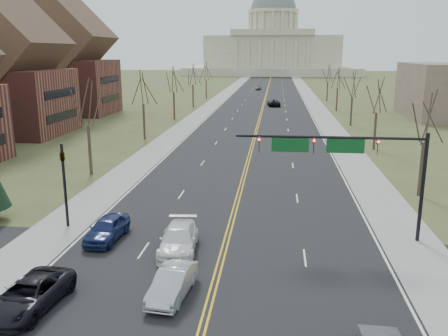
% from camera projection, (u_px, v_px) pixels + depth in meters
% --- Properties ---
extents(road, '(20.00, 380.00, 0.01)m').
position_uv_depth(road, '(265.00, 98.00, 125.65)').
color(road, black).
rests_on(road, ground).
extents(cross_road, '(120.00, 14.00, 0.01)m').
position_uv_depth(cross_road, '(214.00, 285.00, 25.29)').
color(cross_road, black).
rests_on(cross_road, ground).
extents(sidewalk_left, '(4.00, 380.00, 0.03)m').
position_uv_depth(sidewalk_left, '(220.00, 98.00, 126.93)').
color(sidewalk_left, gray).
rests_on(sidewalk_left, ground).
extents(sidewalk_right, '(4.00, 380.00, 0.03)m').
position_uv_depth(sidewalk_right, '(311.00, 99.00, 124.37)').
color(sidewalk_right, gray).
rests_on(sidewalk_right, ground).
extents(center_line, '(0.42, 380.00, 0.01)m').
position_uv_depth(center_line, '(265.00, 98.00, 125.65)').
color(center_line, gold).
rests_on(center_line, road).
extents(edge_line_left, '(0.15, 380.00, 0.01)m').
position_uv_depth(edge_line_left, '(228.00, 98.00, 126.70)').
color(edge_line_left, silver).
rests_on(edge_line_left, road).
extents(edge_line_right, '(0.15, 380.00, 0.01)m').
position_uv_depth(edge_line_right, '(302.00, 99.00, 124.60)').
color(edge_line_right, silver).
rests_on(edge_line_right, road).
extents(capitol, '(90.00, 60.00, 50.00)m').
position_uv_depth(capitol, '(272.00, 47.00, 257.26)').
color(capitol, beige).
rests_on(capitol, ground).
extents(signal_mast, '(12.12, 0.44, 7.20)m').
position_uv_depth(signal_mast, '(344.00, 154.00, 30.35)').
color(signal_mast, black).
rests_on(signal_mast, ground).
extents(signal_left, '(0.32, 0.36, 6.00)m').
position_uv_depth(signal_left, '(64.00, 176.00, 32.87)').
color(signal_left, black).
rests_on(signal_left, ground).
extents(tree_r_0, '(3.74, 3.74, 8.50)m').
position_uv_depth(tree_r_0, '(426.00, 120.00, 39.44)').
color(tree_r_0, '#3E3024').
rests_on(tree_r_0, ground).
extents(tree_l_0, '(3.96, 3.96, 9.00)m').
position_uv_depth(tree_l_0, '(87.00, 106.00, 46.52)').
color(tree_l_0, '#3E3024').
rests_on(tree_l_0, ground).
extents(tree_r_1, '(3.74, 3.74, 8.50)m').
position_uv_depth(tree_r_1, '(378.00, 98.00, 58.74)').
color(tree_r_1, '#3E3024').
rests_on(tree_r_1, ground).
extents(tree_l_1, '(3.96, 3.96, 9.00)m').
position_uv_depth(tree_l_1, '(143.00, 90.00, 65.82)').
color(tree_l_1, '#3E3024').
rests_on(tree_l_1, ground).
extents(tree_r_2, '(3.74, 3.74, 8.50)m').
position_uv_depth(tree_r_2, '(353.00, 86.00, 78.04)').
color(tree_r_2, '#3E3024').
rests_on(tree_r_2, ground).
extents(tree_l_2, '(3.96, 3.96, 9.00)m').
position_uv_depth(tree_l_2, '(173.00, 81.00, 85.12)').
color(tree_l_2, '#3E3024').
rests_on(tree_l_2, ground).
extents(tree_r_3, '(3.74, 3.74, 8.50)m').
position_uv_depth(tree_r_3, '(338.00, 79.00, 97.34)').
color(tree_r_3, '#3E3024').
rests_on(tree_r_3, ground).
extents(tree_l_3, '(3.96, 3.96, 9.00)m').
position_uv_depth(tree_l_3, '(193.00, 76.00, 104.42)').
color(tree_l_3, '#3E3024').
rests_on(tree_l_3, ground).
extents(tree_r_4, '(3.74, 3.74, 8.50)m').
position_uv_depth(tree_r_4, '(328.00, 75.00, 116.64)').
color(tree_r_4, '#3E3024').
rests_on(tree_r_4, ground).
extents(tree_l_4, '(3.96, 3.96, 9.00)m').
position_uv_depth(tree_l_4, '(206.00, 72.00, 123.72)').
color(tree_l_4, '#3E3024').
rests_on(tree_l_4, ground).
extents(bldg_left_mid, '(15.10, 14.28, 20.75)m').
position_uv_depth(bldg_left_mid, '(10.00, 76.00, 69.56)').
color(bldg_left_mid, brown).
rests_on(bldg_left_mid, ground).
extents(bldg_left_far, '(17.10, 14.28, 23.25)m').
position_uv_depth(bldg_left_far, '(67.00, 65.00, 92.69)').
color(bldg_left_far, brown).
rests_on(bldg_left_far, ground).
extents(car_sb_inner_lead, '(1.99, 4.50, 1.44)m').
position_uv_depth(car_sb_inner_lead, '(172.00, 283.00, 23.97)').
color(car_sb_inner_lead, '#B2B4BA').
rests_on(car_sb_inner_lead, road).
extents(car_sb_outer_lead, '(2.96, 5.51, 1.47)m').
position_uv_depth(car_sb_outer_lead, '(29.00, 295.00, 22.79)').
color(car_sb_outer_lead, black).
rests_on(car_sb_outer_lead, road).
extents(car_sb_inner_second, '(2.63, 5.55, 1.56)m').
position_uv_depth(car_sb_inner_second, '(179.00, 240.00, 29.35)').
color(car_sb_inner_second, white).
rests_on(car_sb_inner_second, road).
extents(car_sb_outer_second, '(2.11, 4.68, 1.56)m').
position_uv_depth(car_sb_outer_second, '(107.00, 228.00, 31.18)').
color(car_sb_outer_second, navy).
rests_on(car_sb_outer_second, road).
extents(car_far_nb, '(3.25, 5.95, 1.58)m').
position_uv_depth(car_far_nb, '(274.00, 103.00, 107.77)').
color(car_far_nb, black).
rests_on(car_far_nb, road).
extents(car_far_sb, '(1.84, 4.08, 1.36)m').
position_uv_depth(car_far_sb, '(259.00, 88.00, 152.63)').
color(car_far_sb, '#565A5F').
rests_on(car_far_sb, road).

